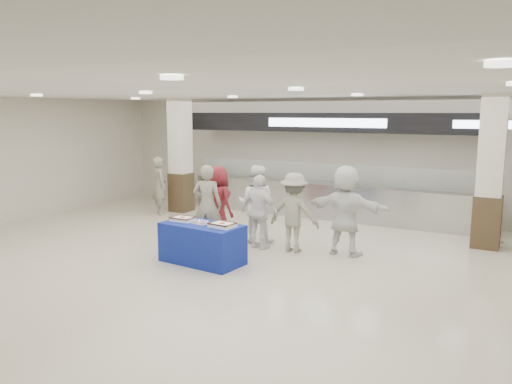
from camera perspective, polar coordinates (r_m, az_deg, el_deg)
The scene contains 15 objects.
ground at distance 8.98m, azimuth -4.52°, elevation -9.23°, with size 14.00×14.00×0.00m, color beige.
serving_line at distance 13.45m, azimuth 8.27°, elevation 1.93°, with size 8.70×0.85×2.80m.
column_left at distance 14.33m, azimuth -8.62°, elevation 3.86°, with size 0.55×0.55×3.20m.
column_right at distance 11.38m, azimuth 25.19°, elevation 1.73°, with size 0.55×0.55×3.20m.
display_table at distance 9.50m, azimuth -6.17°, elevation -5.86°, with size 1.55×0.78×0.75m, color navy.
sheet_cake_left at distance 9.72m, azimuth -8.36°, elevation -3.01°, with size 0.42×0.33×0.09m.
sheet_cake_right at distance 9.12m, azimuth -3.87°, elevation -3.73°, with size 0.47×0.38×0.09m.
cupcake_tray at distance 9.44m, azimuth -6.35°, elevation -3.44°, with size 0.39×0.32×0.06m.
civilian_maroon at distance 11.24m, azimuth -4.34°, elevation -1.18°, with size 0.80×0.52×1.63m, color maroon.
soldier_a at distance 10.72m, azimuth -5.58°, elevation -1.45°, with size 0.63×0.41×1.72m, color gray.
chef_tall at distance 10.85m, azimuth 0.00°, elevation -1.36°, with size 0.82×0.64×1.69m, color white.
chef_short at distance 10.31m, azimuth 0.43°, elevation -2.32°, with size 0.91×0.38×1.55m, color white.
soldier_b at distance 10.14m, azimuth 4.37°, elevation -2.35°, with size 1.05×0.60×1.62m, color gray.
civilian_white at distance 10.03m, azimuth 10.23°, elevation -2.07°, with size 1.67×0.53×1.80m, color white.
soldier_bg at distance 14.05m, azimuth -10.94°, elevation 0.71°, with size 0.59×0.38×1.60m, color gray.
Camera 1 is at (4.75, -7.08, 2.83)m, focal length 35.00 mm.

